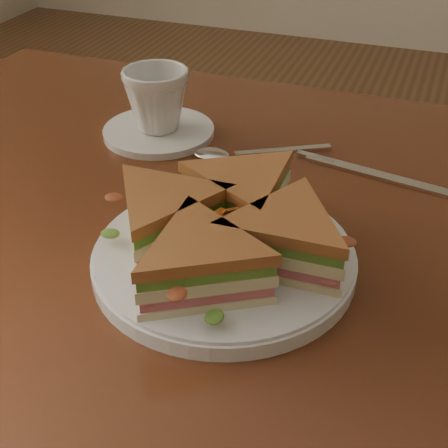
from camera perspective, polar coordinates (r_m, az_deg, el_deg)
name	(u,v)px	position (r m, az deg, el deg)	size (l,w,h in m)	color
table	(263,292)	(0.74, 3.62, -6.21)	(1.20, 0.80, 0.75)	#3A190D
plate	(224,259)	(0.62, 0.00, -3.24)	(0.26, 0.26, 0.02)	silver
sandwich_wedges	(224,228)	(0.59, 0.00, -0.40)	(0.27, 0.27, 0.06)	beige
crisps_mound	(224,232)	(0.60, 0.00, -0.72)	(0.09, 0.09, 0.05)	#C26018
spoon	(229,154)	(0.81, 0.48, 6.43)	(0.16, 0.10, 0.01)	silver
knife	(371,174)	(0.79, 13.27, 4.50)	(0.21, 0.05, 0.00)	silver
saucer	(159,131)	(0.87, -5.98, 8.42)	(0.15, 0.15, 0.01)	silver
coffee_cup	(157,100)	(0.86, -6.16, 11.23)	(0.09, 0.09, 0.08)	silver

